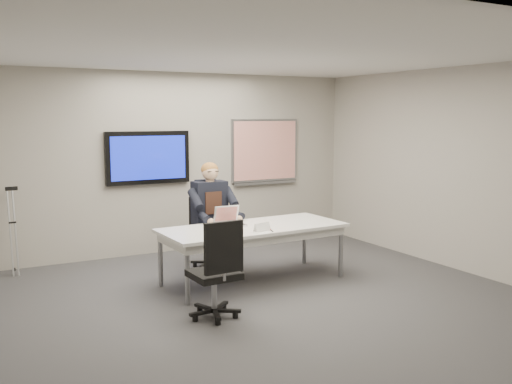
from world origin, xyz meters
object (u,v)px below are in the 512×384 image
seated_person (215,228)px  laptop (229,220)px  conference_table (253,233)px  office_chair_near (216,288)px  office_chair_far (208,245)px

seated_person → laptop: bearing=-93.8°
conference_table → seated_person: (-0.21, 0.70, -0.04)m
conference_table → office_chair_near: bearing=-136.4°
conference_table → laptop: bearing=134.3°
office_chair_far → seated_person: size_ratio=0.66×
office_chair_far → laptop: 0.89m
conference_table → office_chair_far: (-0.21, 0.97, -0.34)m
laptop → office_chair_near: bearing=-120.8°
office_chair_far → laptop: office_chair_far is taller
office_chair_near → laptop: office_chair_near is taller
seated_person → laptop: size_ratio=4.33×
seated_person → laptop: seated_person is taller
conference_table → office_chair_near: (-0.99, -1.02, -0.31)m
conference_table → office_chair_near: 1.45m
office_chair_far → laptop: (-0.02, -0.75, 0.48)m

